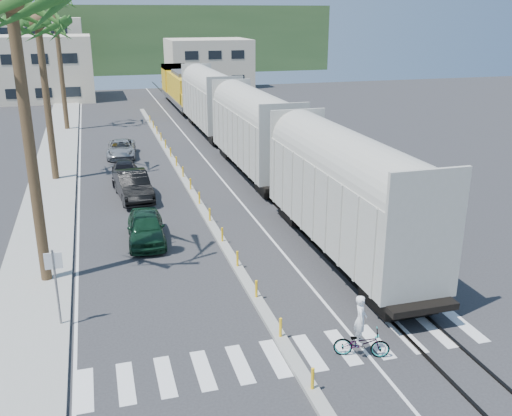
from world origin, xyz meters
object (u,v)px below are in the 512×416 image
at_px(street_sign, 55,277).
at_px(car_lead, 146,227).
at_px(car_second, 133,186).
at_px(cyclist, 361,338).

relative_size(street_sign, car_lead, 0.67).
bearing_deg(street_sign, car_lead, 62.66).
relative_size(car_lead, car_second, 0.87).
bearing_deg(car_second, street_sign, -109.51).
height_order(car_lead, cyclist, cyclist).
xyz_separation_m(street_sign, cyclist, (9.53, -4.64, -1.28)).
distance_m(street_sign, car_second, 15.00).
bearing_deg(car_lead, street_sign, -114.20).
bearing_deg(car_lead, car_second, 93.54).
xyz_separation_m(car_lead, car_second, (-0.05, 7.18, 0.08)).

